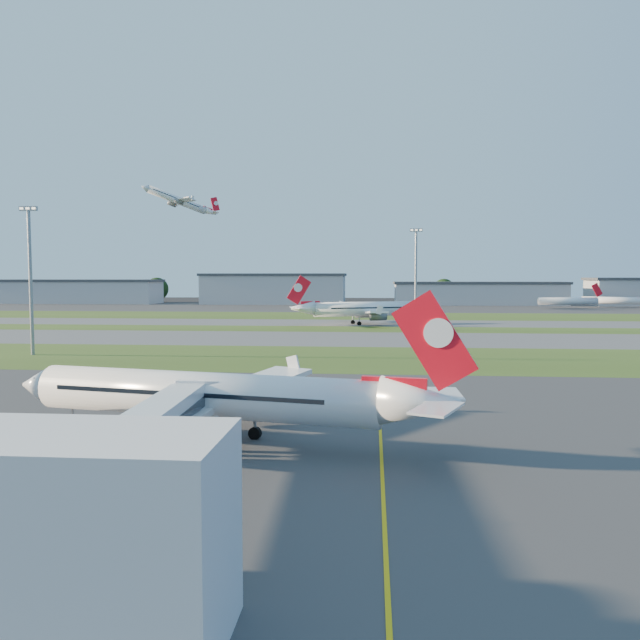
# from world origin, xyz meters

# --- Properties ---
(ground) EXTENTS (700.00, 700.00, 0.00)m
(ground) POSITION_xyz_m (0.00, 0.00, 0.00)
(ground) COLOR black
(ground) RESTS_ON ground
(apron_near) EXTENTS (300.00, 70.00, 0.01)m
(apron_near) POSITION_xyz_m (0.00, 0.00, 0.01)
(apron_near) COLOR #333335
(apron_near) RESTS_ON ground
(grass_strip_a) EXTENTS (300.00, 34.00, 0.01)m
(grass_strip_a) POSITION_xyz_m (0.00, 52.00, 0.01)
(grass_strip_a) COLOR #364D19
(grass_strip_a) RESTS_ON ground
(taxiway_a) EXTENTS (300.00, 32.00, 0.01)m
(taxiway_a) POSITION_xyz_m (0.00, 85.00, 0.01)
(taxiway_a) COLOR #515154
(taxiway_a) RESTS_ON ground
(grass_strip_b) EXTENTS (300.00, 18.00, 0.01)m
(grass_strip_b) POSITION_xyz_m (0.00, 110.00, 0.01)
(grass_strip_b) COLOR #364D19
(grass_strip_b) RESTS_ON ground
(taxiway_b) EXTENTS (300.00, 26.00, 0.01)m
(taxiway_b) POSITION_xyz_m (0.00, 132.00, 0.01)
(taxiway_b) COLOR #515154
(taxiway_b) RESTS_ON ground
(grass_strip_c) EXTENTS (300.00, 40.00, 0.01)m
(grass_strip_c) POSITION_xyz_m (0.00, 165.00, 0.01)
(grass_strip_c) COLOR #364D19
(grass_strip_c) RESTS_ON ground
(apron_far) EXTENTS (400.00, 80.00, 0.01)m
(apron_far) POSITION_xyz_m (0.00, 225.00, 0.01)
(apron_far) COLOR #333335
(apron_far) RESTS_ON ground
(yellow_line) EXTENTS (0.25, 60.00, 0.02)m
(yellow_line) POSITION_xyz_m (5.00, 0.00, 0.00)
(yellow_line) COLOR gold
(yellow_line) RESTS_ON ground
(jet_bridge) EXTENTS (4.20, 26.90, 6.20)m
(jet_bridge) POSITION_xyz_m (-9.81, -15.24, 4.01)
(jet_bridge) COLOR silver
(jet_bridge) RESTS_ON ground
(airliner_parked) EXTENTS (36.00, 30.25, 11.34)m
(airliner_parked) POSITION_xyz_m (-9.06, -2.48, 3.98)
(airliner_parked) COLOR white
(airliner_parked) RESTS_ON ground
(airliner_taxiing) EXTENTS (38.23, 32.38, 12.50)m
(airliner_taxiing) POSITION_xyz_m (2.61, 126.24, 4.39)
(airliner_taxiing) COLOR white
(airliner_taxiing) RESTS_ON ground
(airliner_departing) EXTENTS (27.66, 24.02, 10.14)m
(airliner_departing) POSITION_xyz_m (-79.74, 213.01, 46.43)
(airliner_departing) COLOR white
(mini_jet_near) EXTENTS (28.38, 8.22, 9.48)m
(mini_jet_near) POSITION_xyz_m (87.54, 222.73, 3.28)
(mini_jet_near) COLOR white
(mini_jet_near) RESTS_ON ground
(mini_jet_far) EXTENTS (26.93, 13.27, 9.48)m
(mini_jet_far) POSITION_xyz_m (109.83, 231.82, 3.28)
(mini_jet_far) COLOR white
(mini_jet_far) RESTS_ON ground
(light_mast_west) EXTENTS (3.20, 0.70, 25.80)m
(light_mast_west) POSITION_xyz_m (-55.00, 52.00, 14.81)
(light_mast_west) COLOR gray
(light_mast_west) RESTS_ON ground
(light_mast_centre) EXTENTS (3.20, 0.70, 25.80)m
(light_mast_centre) POSITION_xyz_m (15.00, 108.00, 14.81)
(light_mast_centre) COLOR gray
(light_mast_centre) RESTS_ON ground
(hangar_far_west) EXTENTS (91.80, 23.00, 12.20)m
(hangar_far_west) POSITION_xyz_m (-150.00, 255.00, 6.14)
(hangar_far_west) COLOR #A0A2A8
(hangar_far_west) RESTS_ON ground
(hangar_west) EXTENTS (71.40, 23.00, 15.20)m
(hangar_west) POSITION_xyz_m (-45.00, 255.00, 7.64)
(hangar_west) COLOR #A0A2A8
(hangar_west) RESTS_ON ground
(hangar_east) EXTENTS (81.60, 23.00, 11.20)m
(hangar_east) POSITION_xyz_m (55.00, 255.00, 5.64)
(hangar_east) COLOR #A0A2A8
(hangar_east) RESTS_ON ground
(tree_far_west) EXTENTS (11.00, 11.00, 12.00)m
(tree_far_west) POSITION_xyz_m (-190.00, 268.00, 6.49)
(tree_far_west) COLOR black
(tree_far_west) RESTS_ON ground
(tree_west) EXTENTS (12.10, 12.10, 13.20)m
(tree_west) POSITION_xyz_m (-110.00, 270.00, 7.14)
(tree_west) COLOR black
(tree_west) RESTS_ON ground
(tree_mid_west) EXTENTS (9.90, 9.90, 10.80)m
(tree_mid_west) POSITION_xyz_m (-20.00, 266.00, 5.84)
(tree_mid_west) COLOR black
(tree_mid_west) RESTS_ON ground
(tree_mid_east) EXTENTS (11.55, 11.55, 12.60)m
(tree_mid_east) POSITION_xyz_m (40.00, 269.00, 6.81)
(tree_mid_east) COLOR black
(tree_mid_east) RESTS_ON ground
(tree_east) EXTENTS (10.45, 10.45, 11.40)m
(tree_east) POSITION_xyz_m (115.00, 267.00, 6.16)
(tree_east) COLOR black
(tree_east) RESTS_ON ground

